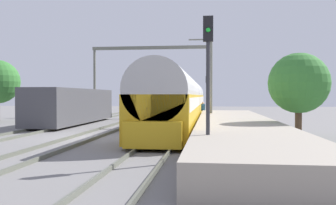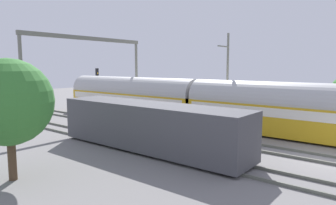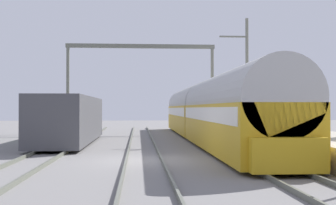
# 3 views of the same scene
# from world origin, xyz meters

# --- Properties ---
(ground) EXTENTS (120.00, 120.00, 0.00)m
(ground) POSITION_xyz_m (0.00, 0.00, 0.00)
(ground) COLOR slate
(track_far_west) EXTENTS (1.52, 60.00, 0.16)m
(track_far_west) POSITION_xyz_m (-4.39, 0.00, 0.08)
(track_far_west) COLOR #5C5F53
(track_far_west) RESTS_ON ground
(track_west) EXTENTS (1.52, 60.00, 0.16)m
(track_west) POSITION_xyz_m (0.00, 0.00, 0.08)
(track_west) COLOR #5C5F53
(track_west) RESTS_ON ground
(track_east) EXTENTS (1.52, 60.00, 0.16)m
(track_east) POSITION_xyz_m (4.39, 0.00, 0.08)
(track_east) COLOR #5C5F53
(track_east) RESTS_ON ground
(platform) EXTENTS (4.40, 28.00, 0.90)m
(platform) POSITION_xyz_m (8.21, 2.00, 0.45)
(platform) COLOR #A39989
(platform) RESTS_ON ground
(passenger_train) EXTENTS (2.93, 32.85, 3.82)m
(passenger_train) POSITION_xyz_m (4.39, 11.37, 1.97)
(passenger_train) COLOR gold
(passenger_train) RESTS_ON ground
(freight_car) EXTENTS (2.80, 13.00, 2.70)m
(freight_car) POSITION_xyz_m (-4.39, 9.05, 1.47)
(freight_car) COLOR #47474C
(freight_car) RESTS_ON ground
(person_crossing) EXTENTS (0.43, 0.29, 1.73)m
(person_crossing) POSITION_xyz_m (6.01, 16.05, 1.03)
(person_crossing) COLOR #2F2F2F
(person_crossing) RESTS_ON ground
(railway_signal_far) EXTENTS (0.36, 0.30, 4.84)m
(railway_signal_far) POSITION_xyz_m (6.31, 27.39, 3.10)
(railway_signal_far) COLOR #2D2D33
(railway_signal_far) RESTS_ON ground
(catenary_gantry) EXTENTS (13.18, 0.28, 7.86)m
(catenary_gantry) POSITION_xyz_m (0.00, 20.67, 5.68)
(catenary_gantry) COLOR slate
(catenary_gantry) RESTS_ON ground
(catenary_pole_east_mid) EXTENTS (1.90, 0.20, 8.00)m
(catenary_pole_east_mid) POSITION_xyz_m (6.74, 9.68, 4.15)
(catenary_pole_east_mid) COLOR slate
(catenary_pole_east_mid) RESTS_ON ground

